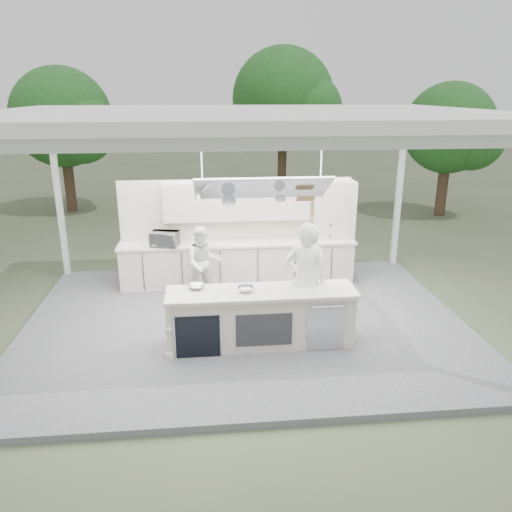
{
  "coord_description": "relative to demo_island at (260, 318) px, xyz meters",
  "views": [
    {
      "loc": [
        -0.65,
        -8.36,
        4.16
      ],
      "look_at": [
        0.24,
        0.4,
        1.23
      ],
      "focal_mm": 35.0,
      "sensor_mm": 36.0,
      "label": 1
    }
  ],
  "objects": [
    {
      "name": "tree_cluster",
      "position": [
        -0.34,
        10.68,
        2.69
      ],
      "size": [
        19.55,
        9.4,
        5.85
      ],
      "color": "#462F23",
      "rests_on": "ground"
    },
    {
      "name": "head_chef",
      "position": [
        0.77,
        0.21,
        0.54
      ],
      "size": [
        0.78,
        0.54,
        2.03
      ],
      "primitive_type": "imported",
      "rotation": [
        0.0,
        0.0,
        3.06
      ],
      "color": "white",
      "rests_on": "stage_deck"
    },
    {
      "name": "toaster_oven",
      "position": [
        -1.72,
        2.66,
        0.63
      ],
      "size": [
        0.63,
        0.49,
        0.31
      ],
      "primitive_type": "imported",
      "rotation": [
        0.0,
        0.0,
        -0.22
      ],
      "color": "#BABDC1",
      "rests_on": "back_counter"
    },
    {
      "name": "ground",
      "position": [
        -0.18,
        0.91,
        -0.6
      ],
      "size": [
        90.0,
        90.0,
        0.0
      ],
      "primitive_type": "plane",
      "color": "#4D563B",
      "rests_on": "ground"
    },
    {
      "name": "tent",
      "position": [
        -0.18,
        0.9,
        3.11
      ],
      "size": [
        8.2,
        6.2,
        3.86
      ],
      "color": "white",
      "rests_on": "ground"
    },
    {
      "name": "back_wall_unit",
      "position": [
        0.27,
        3.03,
        0.98
      ],
      "size": [
        5.05,
        0.48,
        2.25
      ],
      "color": "beige",
      "rests_on": "stage_deck"
    },
    {
      "name": "sous_chef",
      "position": [
        -0.92,
        2.04,
        0.28
      ],
      "size": [
        0.82,
        0.69,
        1.51
      ],
      "primitive_type": "imported",
      "rotation": [
        0.0,
        0.0,
        0.17
      ],
      "color": "white",
      "rests_on": "stage_deck"
    },
    {
      "name": "bowl_large",
      "position": [
        -1.03,
        0.21,
        0.51
      ],
      "size": [
        0.34,
        0.34,
        0.07
      ],
      "primitive_type": "imported",
      "rotation": [
        0.0,
        0.0,
        -0.37
      ],
      "color": "#B7B8BE",
      "rests_on": "demo_island"
    },
    {
      "name": "demo_island",
      "position": [
        0.0,
        0.0,
        0.0
      ],
      "size": [
        3.1,
        0.79,
        0.95
      ],
      "color": "beige",
      "rests_on": "stage_deck"
    },
    {
      "name": "back_counter",
      "position": [
        -0.18,
        2.81,
        0.0
      ],
      "size": [
        5.08,
        0.72,
        0.95
      ],
      "color": "beige",
      "rests_on": "stage_deck"
    },
    {
      "name": "bowl_small",
      "position": [
        -0.24,
        0.01,
        0.51
      ],
      "size": [
        0.3,
        0.3,
        0.08
      ],
      "primitive_type": "imported",
      "rotation": [
        0.0,
        0.0,
        0.16
      ],
      "color": "silver",
      "rests_on": "demo_island"
    },
    {
      "name": "stage_deck",
      "position": [
        -0.18,
        0.91,
        -0.54
      ],
      "size": [
        8.0,
        6.0,
        0.12
      ],
      "primitive_type": "cube",
      "color": "slate",
      "rests_on": "ground"
    }
  ]
}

